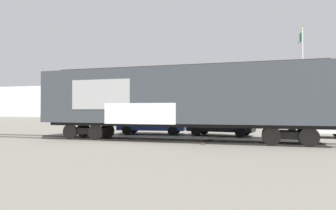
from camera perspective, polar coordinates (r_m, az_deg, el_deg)
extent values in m
plane|color=slate|center=(17.05, 6.50, -6.80)|extent=(260.00, 260.00, 0.00)
cube|color=#4C4742|center=(16.60, 1.47, -6.82)|extent=(59.97, 1.99, 0.08)
cube|color=#4C4742|center=(17.99, 2.70, -6.37)|extent=(59.97, 1.99, 0.08)
cube|color=#423323|center=(16.97, 7.10, -6.70)|extent=(0.32, 2.51, 0.07)
cube|color=#33383D|center=(17.23, 2.10, 1.66)|extent=(16.02, 3.56, 2.97)
cube|color=#2D2823|center=(17.38, 2.10, 6.96)|extent=(15.14, 0.88, 0.24)
cube|color=#999999|center=(17.33, -12.36, 1.92)|extent=(3.50, 0.14, 1.64)
cube|color=silver|center=(16.31, -5.38, -1.58)|extent=(4.00, 0.16, 1.10)
cube|color=black|center=(17.23, 2.11, -3.62)|extent=(15.66, 2.17, 0.20)
cube|color=black|center=(19.49, -14.28, -4.53)|extent=(2.14, 1.44, 0.36)
cylinder|color=black|center=(19.35, -17.56, -4.69)|extent=(0.92, 0.15, 0.92)
cylinder|color=black|center=(20.55, -15.28, -4.48)|extent=(0.92, 0.15, 0.92)
cylinder|color=black|center=(18.44, -13.18, -4.90)|extent=(0.92, 0.15, 0.92)
cylinder|color=black|center=(19.70, -11.07, -4.65)|extent=(0.92, 0.15, 0.92)
cube|color=black|center=(16.73, 21.31, -5.10)|extent=(2.14, 1.44, 0.36)
cylinder|color=black|center=(15.98, 18.46, -5.49)|extent=(0.92, 0.15, 0.92)
cylinder|color=black|center=(17.41, 18.33, -5.11)|extent=(0.92, 0.15, 0.92)
cylinder|color=black|center=(16.11, 24.54, -5.42)|extent=(0.92, 0.15, 0.92)
cylinder|color=black|center=(17.54, 23.91, -5.05)|extent=(0.92, 0.15, 0.92)
cylinder|color=silver|center=(28.15, 23.50, 4.16)|extent=(0.12, 0.12, 8.41)
sphere|color=#D8CC66|center=(28.84, 23.44, 12.67)|extent=(0.18, 0.18, 0.18)
cube|color=#14662D|center=(29.51, 23.06, 11.22)|extent=(0.17, 1.54, 0.78)
cube|color=white|center=(29.87, 22.89, 11.07)|extent=(0.11, 0.77, 0.78)
cube|color=silver|center=(90.72, 13.50, 0.56)|extent=(145.53, 40.92, 8.13)
cube|color=brown|center=(79.53, 7.27, 4.94)|extent=(5.08, 5.43, 3.49)
cube|color=brown|center=(85.57, -8.03, 4.10)|extent=(5.05, 5.00, 2.22)
cone|color=#193D23|center=(83.68, 22.26, 4.68)|extent=(1.70, 1.70, 3.39)
cone|color=#193D23|center=(82.41, -9.49, 4.77)|extent=(1.79, 1.79, 3.59)
cone|color=#193D23|center=(77.76, 15.62, 5.54)|extent=(2.33, 2.33, 4.67)
cube|color=navy|center=(22.33, -2.93, -3.60)|extent=(4.92, 2.25, 0.77)
cube|color=#2D333D|center=(22.37, -3.57, -1.81)|extent=(2.65, 1.86, 0.63)
cylinder|color=black|center=(22.90, 1.52, -4.50)|extent=(0.66, 0.28, 0.64)
cylinder|color=black|center=(21.20, 0.84, -4.78)|extent=(0.66, 0.28, 0.64)
cylinder|color=black|center=(23.59, -6.32, -4.39)|extent=(0.66, 0.28, 0.64)
cylinder|color=black|center=(21.94, -7.58, -4.65)|extent=(0.66, 0.28, 0.64)
cube|color=black|center=(21.25, 9.71, -3.71)|extent=(4.58, 2.49, 0.78)
cube|color=#2D333D|center=(21.27, 9.34, -1.79)|extent=(2.13, 1.90, 0.65)
cylinder|color=black|center=(21.76, 14.06, -4.66)|extent=(0.67, 0.33, 0.64)
cylinder|color=black|center=(20.11, 13.14, -4.97)|extent=(0.67, 0.33, 0.64)
cylinder|color=black|center=(22.51, 6.64, -4.55)|extent=(0.67, 0.33, 0.64)
cylinder|color=black|center=(20.91, 5.18, -4.83)|extent=(0.67, 0.33, 0.64)
cube|color=silver|center=(21.71, 25.42, -3.55)|extent=(4.32, 1.77, 0.80)
cube|color=#2D333D|center=(21.67, 25.13, -1.69)|extent=(2.09, 1.58, 0.61)
cylinder|color=black|center=(22.35, 21.37, -4.52)|extent=(0.64, 0.23, 0.64)
cylinder|color=black|center=(20.73, 21.81, -4.80)|extent=(0.64, 0.23, 0.64)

